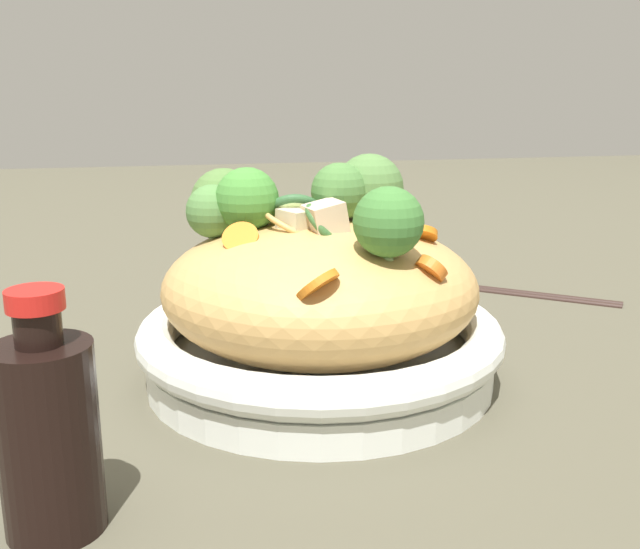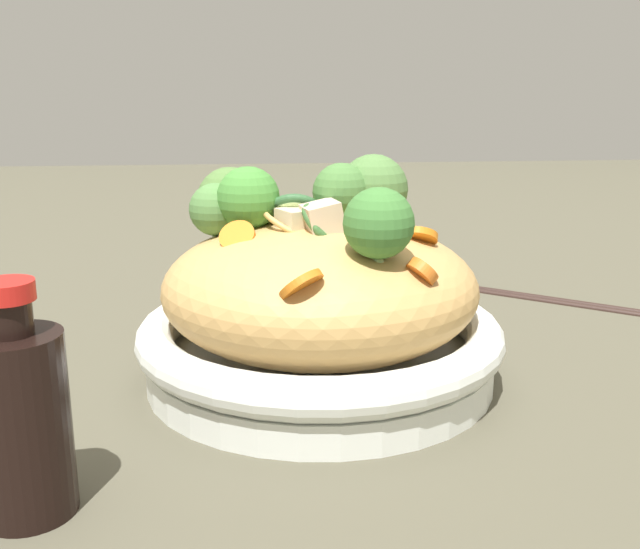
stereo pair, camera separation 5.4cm
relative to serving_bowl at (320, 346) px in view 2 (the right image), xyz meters
name	(u,v)px [view 2 (the right image)]	position (x,y,z in m)	size (l,w,h in m)	color
ground_plane	(320,378)	(0.00, 0.00, -0.03)	(3.00, 3.00, 0.00)	#4E4B3B
serving_bowl	(320,346)	(0.00, 0.00, 0.00)	(0.27, 0.27, 0.05)	white
noodle_heap	(320,287)	(0.00, 0.00, 0.05)	(0.23, 0.23, 0.11)	tan
broccoli_florets	(301,202)	(0.01, -0.01, 0.11)	(0.17, 0.16, 0.07)	#A5B878
carrot_coins	(327,242)	(0.00, 0.00, 0.08)	(0.16, 0.23, 0.04)	orange
zucchini_slices	(305,220)	(0.01, 0.00, 0.10)	(0.06, 0.07, 0.04)	beige
chicken_chunks	(311,221)	(0.01, 0.02, 0.10)	(0.05, 0.04, 0.03)	beige
soy_sauce_bottle	(21,418)	(0.17, 0.16, 0.03)	(0.05, 0.05, 0.13)	black
chopsticks_pair	(530,295)	(-0.24, -0.19, -0.02)	(0.20, 0.16, 0.01)	black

